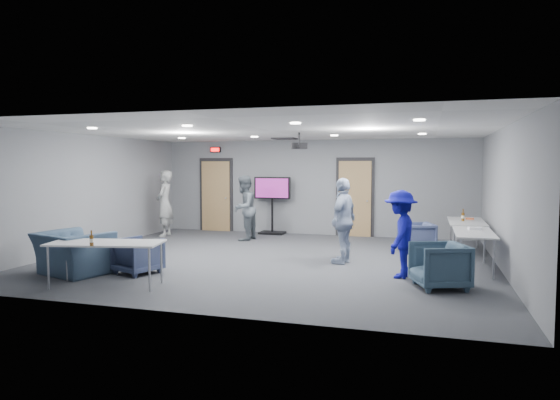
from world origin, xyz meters
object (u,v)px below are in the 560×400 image
(table_right_a, at_px, (467,223))
(chair_front_b, at_px, (73,253))
(person_b, at_px, (244,208))
(bottle_front, at_px, (92,240))
(person_a, at_px, (165,203))
(chair_front_a, at_px, (138,255))
(tv_stand, at_px, (272,202))
(chair_right_c, at_px, (439,266))
(table_front_left, at_px, (106,245))
(bottle_right, at_px, (463,217))
(person_c, at_px, (343,221))
(person_d, at_px, (400,234))
(table_right_b, at_px, (474,234))
(projector, at_px, (299,146))
(chair_right_a, at_px, (416,237))

(table_right_a, bearing_deg, chair_front_b, 121.96)
(person_b, height_order, bottle_front, person_b)
(person_a, distance_m, bottle_front, 6.19)
(chair_front_a, distance_m, bottle_front, 1.48)
(chair_front_a, distance_m, tv_stand, 5.83)
(tv_stand, bearing_deg, person_b, -104.24)
(chair_right_c, relative_size, bottle_front, 3.33)
(table_front_left, xyz_separation_m, bottle_right, (5.80, 4.93, 0.15))
(person_c, xyz_separation_m, person_d, (1.18, -1.00, -0.09))
(table_right_a, bearing_deg, person_b, 85.96)
(table_front_left, bearing_deg, chair_right_c, 2.92)
(person_a, relative_size, table_right_a, 1.00)
(tv_stand, bearing_deg, chair_front_b, -106.85)
(person_d, xyz_separation_m, chair_front_a, (-4.63, -1.03, -0.44))
(person_a, distance_m, table_right_b, 8.25)
(person_c, distance_m, chair_front_b, 5.17)
(bottle_right, xyz_separation_m, projector, (-3.45, -1.38, 1.57))
(bottle_front, distance_m, tv_stand, 7.17)
(person_c, relative_size, table_right_b, 1.03)
(person_b, bearing_deg, bottle_right, 90.27)
(chair_front_b, bearing_deg, tv_stand, -89.82)
(person_d, xyz_separation_m, bottle_front, (-4.56, -2.43, 0.04))
(chair_right_a, height_order, projector, projector)
(person_a, distance_m, bottle_right, 7.84)
(person_b, relative_size, chair_right_c, 2.12)
(person_c, relative_size, bottle_front, 7.12)
(person_c, relative_size, table_front_left, 0.90)
(chair_right_c, distance_m, chair_front_b, 6.42)
(table_right_a, xyz_separation_m, bottle_right, (-0.08, -0.05, 0.15))
(chair_front_b, height_order, tv_stand, tv_stand)
(person_b, distance_m, bottle_right, 5.44)
(chair_front_b, relative_size, projector, 2.96)
(chair_front_a, xyz_separation_m, bottle_front, (0.07, -1.39, 0.49))
(chair_front_b, distance_m, table_front_left, 1.31)
(table_front_left, bearing_deg, bottle_right, 28.16)
(person_a, bearing_deg, projector, 55.97)
(person_d, bearing_deg, tv_stand, -132.96)
(person_b, xyz_separation_m, bottle_front, (-0.36, -5.76, -0.04))
(bottle_right, bearing_deg, table_right_a, 29.34)
(person_d, bearing_deg, table_right_b, 136.51)
(chair_front_a, bearing_deg, chair_right_a, -122.31)
(tv_stand, bearing_deg, person_d, -50.73)
(person_a, distance_m, chair_front_b, 4.96)
(chair_right_c, xyz_separation_m, table_right_a, (0.65, 3.56, 0.32))
(chair_right_a, bearing_deg, bottle_front, -59.98)
(person_b, distance_m, table_right_b, 5.96)
(chair_front_a, bearing_deg, chair_front_b, 40.10)
(person_d, relative_size, chair_front_b, 1.30)
(person_b, height_order, bottle_right, person_b)
(person_b, bearing_deg, bottle_front, 1.33)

